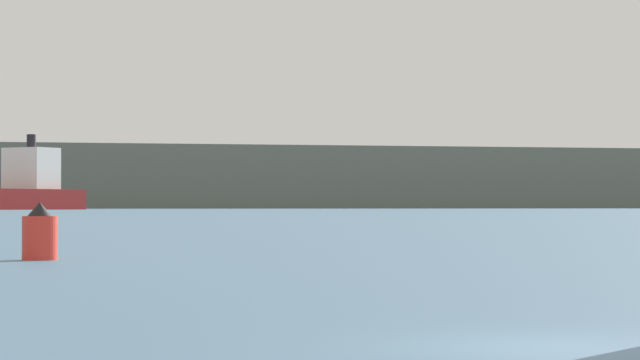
% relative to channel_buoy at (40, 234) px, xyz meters
% --- Properties ---
extents(ground_plane, '(4000.00, 4000.00, 0.00)m').
position_rel_channel_buoy_xyz_m(ground_plane, '(6.02, -34.29, -0.92)').
color(ground_plane, '#476B84').
extents(distant_headland, '(1333.03, 253.50, 37.87)m').
position_rel_channel_buoy_xyz_m(distant_headland, '(12.46, 919.59, 18.02)').
color(distant_headland, '#60665B').
rests_on(distant_headland, ground_plane).
extents(channel_buoy, '(1.25, 1.25, 2.06)m').
position_rel_channel_buoy_xyz_m(channel_buoy, '(0.00, 0.00, 0.00)').
color(channel_buoy, red).
rests_on(channel_buoy, ground_plane).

